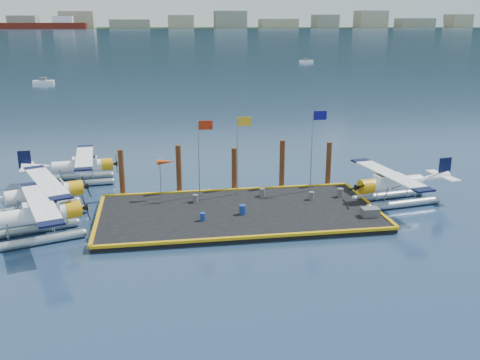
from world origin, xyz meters
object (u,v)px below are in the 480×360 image
object	(u,v)px
seaplane_c	(81,168)
flagpole_blue	(315,139)
drum_4	(340,193)
piling_2	(234,171)
seaplane_a	(36,218)
drum_5	(262,192)
drum_1	(243,210)
crate	(370,212)
drum_0	(195,198)
drum_3	(203,217)
piling_1	(179,171)
windsock	(166,163)
seaplane_b	(42,196)
piling_3	(282,166)
seaplane_d	(393,186)
drum_2	(311,196)
piling_0	(122,174)
flagpole_red	(201,147)
flagpole_yellow	(240,144)
piling_4	(328,165)

from	to	relation	value
seaplane_c	flagpole_blue	size ratio (longest dim) A/B	1.38
drum_4	piling_2	distance (m)	8.69
seaplane_a	drum_5	size ratio (longest dim) A/B	15.09
drum_1	crate	bearing A→B (deg)	-11.64
seaplane_c	drum_0	world-z (taller)	seaplane_c
drum_3	drum_0	bearing A→B (deg)	92.86
crate	piling_1	bearing A→B (deg)	148.49
crate	windsock	size ratio (longest dim) A/B	0.39
drum_3	seaplane_b	bearing A→B (deg)	160.37
seaplane_b	piling_3	bearing A→B (deg)	76.82
seaplane_b	piling_2	world-z (taller)	piling_2
seaplane_d	windsock	world-z (taller)	windsock
seaplane_c	seaplane_d	distance (m)	26.19
seaplane_c	piling_3	xyz separation A→B (m)	(16.77, -4.85, 0.77)
seaplane_b	drum_1	world-z (taller)	seaplane_b
seaplane_d	drum_0	distance (m)	15.21
drum_1	crate	distance (m)	9.01
drum_1	piling_2	size ratio (longest dim) A/B	0.18
seaplane_c	drum_2	size ratio (longest dim) A/B	14.70
seaplane_c	crate	world-z (taller)	seaplane_c
drum_0	drum_1	size ratio (longest dim) A/B	0.89
seaplane_c	drum_2	xyz separation A→B (m)	(18.21, -8.63, -0.68)
piling_0	seaplane_d	bearing A→B (deg)	-12.49
flagpole_blue	seaplane_a	bearing A→B (deg)	-163.76
seaplane_b	seaplane_c	world-z (taller)	seaplane_b
crate	piling_1	world-z (taller)	piling_1
seaplane_b	flagpole_red	distance (m)	12.19
drum_3	piling_3	size ratio (longest dim) A/B	0.13
drum_0	flagpole_blue	bearing A→B (deg)	8.43
flagpole_blue	seaplane_d	bearing A→B (deg)	-28.55
flagpole_red	piling_3	bearing A→B (deg)	13.25
drum_0	crate	xyz separation A→B (m)	(11.94, -4.94, -0.00)
drum_5	flagpole_yellow	xyz separation A→B (m)	(-1.66, 0.79, 3.80)
seaplane_b	piling_2	xyz separation A→B (m)	(14.56, 2.92, 0.42)
drum_3	drum_5	size ratio (longest dim) A/B	0.88
drum_4	piling_3	world-z (taller)	piling_3
drum_1	drum_5	size ratio (longest dim) A/B	1.09
seaplane_b	piling_1	distance (m)	10.49
seaplane_d	drum_1	distance (m)	12.12
drum_5	piling_2	world-z (taller)	piling_2
drum_3	flagpole_yellow	xyz separation A→B (m)	(3.45, 5.35, 3.84)
seaplane_b	drum_0	bearing A→B (deg)	67.31
drum_4	crate	xyz separation A→B (m)	(0.63, -4.47, -0.04)
flagpole_yellow	flagpole_blue	xyz separation A→B (m)	(5.99, -0.00, 0.17)
flagpole_yellow	piling_1	bearing A→B (deg)	161.21
drum_5	piling_0	bearing A→B (deg)	167.61
flagpole_blue	windsock	size ratio (longest dim) A/B	2.08
piling_0	piling_4	size ratio (longest dim) A/B	1.00
seaplane_b	piling_4	distance (m)	22.75
drum_5	flagpole_red	distance (m)	5.99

